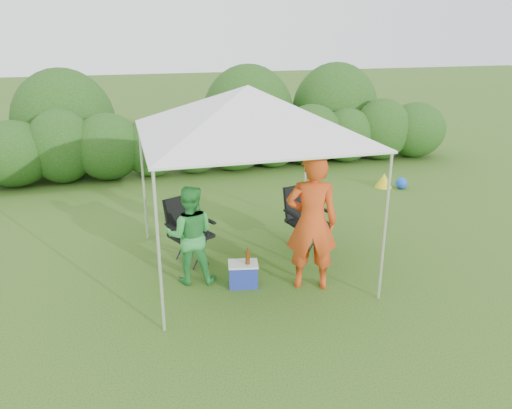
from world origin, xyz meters
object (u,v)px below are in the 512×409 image
object	(u,v)px
woman	(190,235)
man	(312,222)
chair_right	(304,213)
chair_left	(187,226)
canopy	(248,111)
cooler	(243,274)

from	to	relation	value
woman	man	bearing A→B (deg)	171.75
chair_right	chair_left	distance (m)	2.01
man	woman	xyz separation A→B (m)	(-1.64, 0.62, -0.26)
chair_left	woman	world-z (taller)	woman
woman	canopy	bearing A→B (deg)	-150.41
canopy	woman	distance (m)	1.99
canopy	woman	bearing A→B (deg)	-162.86
canopy	man	xyz separation A→B (m)	(0.68, -0.92, -1.46)
cooler	canopy	bearing A→B (deg)	79.22
canopy	chair_left	world-z (taller)	canopy
chair_left	man	distance (m)	2.12
canopy	chair_right	bearing A→B (deg)	22.78
canopy	chair_right	xyz separation A→B (m)	(1.10, 0.46, -1.86)
chair_right	canopy	bearing A→B (deg)	-170.80
woman	cooler	world-z (taller)	woman
woman	cooler	distance (m)	0.97
man	woman	size ratio (longest dim) A/B	1.35
woman	chair_left	bearing A→B (deg)	-81.56
cooler	woman	bearing A→B (deg)	164.99
canopy	chair_left	distance (m)	2.12
canopy	chair_left	size ratio (longest dim) A/B	2.94
woman	cooler	xyz separation A→B (m)	(0.70, -0.34, -0.56)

